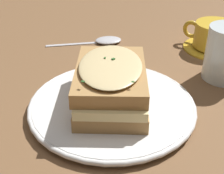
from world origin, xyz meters
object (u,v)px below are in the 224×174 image
(sandwich, at_px, (111,83))
(teacup_with_saucer, at_px, (214,37))
(dinner_plate, at_px, (112,105))
(spoon, at_px, (104,41))

(sandwich, distance_m, teacup_with_saucer, 0.31)
(teacup_with_saucer, bearing_deg, dinner_plate, 80.98)
(sandwich, height_order, teacup_with_saucer, sandwich)
(dinner_plate, xyz_separation_m, teacup_with_saucer, (0.14, -0.27, 0.02))
(teacup_with_saucer, height_order, spoon, teacup_with_saucer)
(sandwich, bearing_deg, teacup_with_saucer, -63.06)
(sandwich, xyz_separation_m, spoon, (0.24, -0.06, -0.04))
(sandwich, relative_size, teacup_with_saucer, 1.44)
(teacup_with_saucer, relative_size, spoon, 0.75)
(sandwich, bearing_deg, spoon, -14.31)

